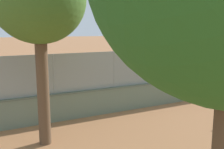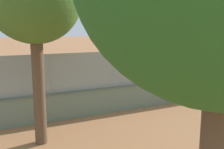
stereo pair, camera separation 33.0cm
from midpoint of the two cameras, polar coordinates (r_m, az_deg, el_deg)
The scene contains 8 objects.
ground_plane at distance 26.92m, azimuth -13.49°, elevation 0.33°, with size 260.00×260.00×0.00m, color #A36B42.
perimeter_wall at distance 15.51m, azimuth 10.47°, elevation -3.96°, with size 26.25×0.73×1.37m.
fence_panel_on_wall at distance 15.21m, azimuth 10.66°, elevation 1.99°, with size 25.79×0.42×1.89m.
player_baseline_waiting at distance 18.83m, azimuth 4.99°, elevation -0.51°, with size 1.27×0.76×1.64m.
player_foreground_swinging at distance 26.24m, azimuth -12.15°, elevation 2.34°, with size 0.87×0.73×1.69m.
sports_ball at distance 18.31m, azimuth 4.85°, elevation -3.65°, with size 0.16×0.16×0.16m, color white.
spare_ball_by_wall at distance 15.43m, azimuth 0.61°, elevation -6.21°, with size 0.16×0.16×0.16m, color orange.
tree_beyond_parking_far at distance 9.87m, azimuth -16.86°, elevation 15.41°, with size 3.38×3.38×7.08m.
Camera 1 is at (6.69, 25.67, 4.38)m, focal length 41.29 mm.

